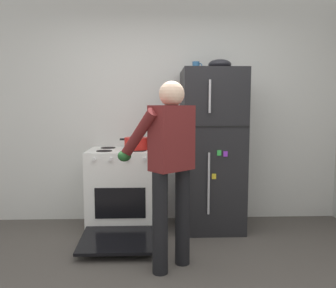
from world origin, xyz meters
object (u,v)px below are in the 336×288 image
Objects in this scene: refrigerator at (211,150)px; coffee_mug at (196,66)px; person_cook at (169,158)px; red_pot at (136,143)px; stove_range at (123,190)px; mixing_bowl at (220,65)px.

coffee_mug reaches higher than refrigerator.
coffee_mug is (-0.18, 0.05, 0.95)m from refrigerator.
person_cook reaches higher than red_pot.
person_cook is (0.48, -0.96, 0.51)m from stove_range.
stove_range is at bearing 116.77° from person_cook.
red_pot is 1.44× the size of mixing_bowl.
stove_range is 0.56m from red_pot.
coffee_mug is at bearing 164.17° from refrigerator.
red_pot is 1.10m from coffee_mug.
coffee_mug is (0.35, 1.03, 0.90)m from person_cook.
stove_range is 1.79m from mixing_bowl.
coffee_mug is (0.83, 0.07, 1.40)m from stove_range.
mixing_bowl is at bearing 3.07° from red_pot.
person_cook is at bearing -118.34° from refrigerator.
person_cook is 6.28× the size of mixing_bowl.
refrigerator is at bearing 1.00° from stove_range.
stove_range is at bearing -179.06° from mixing_bowl.
person_cook is (-0.53, -0.98, 0.05)m from refrigerator.
coffee_mug is at bearing 4.66° from stove_range.
mixing_bowl is at bearing 0.22° from refrigerator.
person_cook is at bearing -121.84° from mixing_bowl.
refrigerator reaches higher than stove_range.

